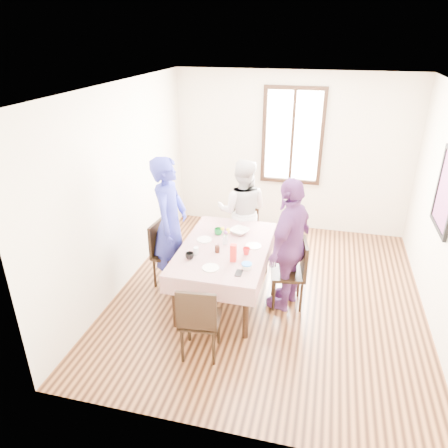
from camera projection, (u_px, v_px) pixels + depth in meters
The scene contains 29 objects.
ground at pixel (268, 293), 5.71m from camera, with size 4.50×4.50×0.00m, color black.
back_wall at pixel (291, 154), 7.12m from camera, with size 4.00×4.00×0.00m, color beige.
window_frame at pixel (293, 136), 6.98m from camera, with size 1.02×0.06×1.62m, color black.
window_pane at pixel (293, 136), 6.99m from camera, with size 0.90×0.02×1.50m, color white.
art_poster at pixel (446, 192), 4.89m from camera, with size 0.04×0.76×0.96m, color red.
dining_table at pixel (225, 272), 5.49m from camera, with size 0.97×1.60×0.75m, color black.
tablecloth at pixel (225, 247), 5.33m from camera, with size 1.09×1.72×0.01m, color #500008.
chair_left at pixel (170, 254), 5.77m from camera, with size 0.42×0.42×0.91m, color black.
chair_right at pixel (288, 273), 5.33m from camera, with size 0.42×0.42×0.91m, color black.
chair_far at pixel (242, 231), 6.43m from camera, with size 0.42×0.42×0.91m, color black.
chair_near at pixel (200, 319), 4.49m from camera, with size 0.42×0.42×0.91m, color black.
person_left at pixel (170, 224), 5.57m from camera, with size 0.67×0.44×1.84m, color #292D97.
person_far at pixel (242, 211), 6.26m from camera, with size 0.78×0.61×1.60m, color beige.
person_right at pixel (288, 244), 5.16m from camera, with size 1.01×0.42×1.73m, color #643171.
mug_black at pixel (190, 256), 5.02m from camera, with size 0.11×0.11×0.08m, color black.
mug_flag at pixel (246, 251), 5.13m from camera, with size 0.09×0.09×0.09m, color red.
mug_green at pixel (218, 231), 5.62m from camera, with size 0.11×0.11×0.09m, color #0C7226.
serving_bowl at pixel (240, 231), 5.66m from camera, with size 0.25×0.25×0.06m, color white.
juice_carton at pixel (233, 253), 4.95m from camera, with size 0.07×0.07×0.22m, color red.
butter_tub at pixel (247, 266), 4.83m from camera, with size 0.11×0.11×0.05m, color white.
jam_jar at pixel (217, 249), 5.17m from camera, with size 0.06×0.06×0.09m, color black.
drinking_glass at pixel (196, 251), 5.12m from camera, with size 0.07×0.07×0.10m, color silver.
smartphone at pixel (239, 273), 4.74m from camera, with size 0.08×0.15×0.01m, color black.
flower_vase at pixel (225, 240), 5.36m from camera, with size 0.06×0.06×0.12m, color silver.
plate_left at pixel (204, 240), 5.49m from camera, with size 0.20×0.20×0.01m, color white.
plate_right at pixel (253, 246), 5.33m from camera, with size 0.20×0.20×0.01m, color white.
plate_near at pixel (211, 268), 4.84m from camera, with size 0.20×0.20×0.01m, color white.
butter_lid at pixel (247, 264), 4.82m from camera, with size 0.12×0.12×0.01m, color blue.
flower_bunch at pixel (225, 232), 5.32m from camera, with size 0.09×0.09×0.10m, color yellow, non-canonical shape.
Camera 1 is at (0.56, -4.78, 3.27)m, focal length 33.62 mm.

